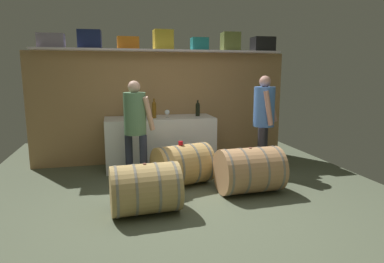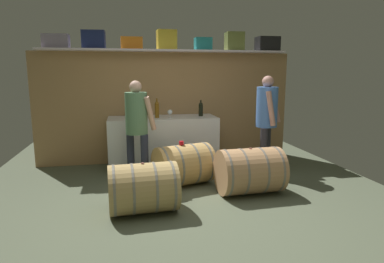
{
  "view_description": "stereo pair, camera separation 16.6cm",
  "coord_description": "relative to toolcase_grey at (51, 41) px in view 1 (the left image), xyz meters",
  "views": [
    {
      "loc": [
        -0.91,
        -3.48,
        1.62
      ],
      "look_at": [
        0.12,
        0.71,
        0.84
      ],
      "focal_mm": 30.72,
      "sensor_mm": 36.0,
      "label": 1
    },
    {
      "loc": [
        -0.74,
        -3.52,
        1.62
      ],
      "look_at": [
        0.12,
        0.71,
        0.84
      ],
      "focal_mm": 30.72,
      "sensor_mm": 36.0,
      "label": 2
    }
  ],
  "objects": [
    {
      "name": "toolcase_black",
      "position": [
        3.66,
        0.0,
        0.02
      ],
      "size": [
        0.4,
        0.3,
        0.26
      ],
      "primitive_type": "cube",
      "rotation": [
        0.0,
        0.0,
        -0.02
      ],
      "color": "black",
      "rests_on": "high_shelf_board"
    },
    {
      "name": "wine_bottle_green",
      "position": [
        1.17,
        -0.08,
        -1.12
      ],
      "size": [
        0.08,
        0.08,
        0.3
      ],
      "color": "#29542E",
      "rests_on": "work_cabinet"
    },
    {
      "name": "toolcase_grey",
      "position": [
        0.0,
        0.0,
        0.0
      ],
      "size": [
        0.41,
        0.22,
        0.22
      ],
      "primitive_type": "cube",
      "rotation": [
        0.0,
        0.0,
        -0.05
      ],
      "color": "gray",
      "rests_on": "high_shelf_board"
    },
    {
      "name": "toolcase_teal",
      "position": [
        2.44,
        0.0,
        -0.0
      ],
      "size": [
        0.29,
        0.23,
        0.22
      ],
      "primitive_type": "cube",
      "rotation": [
        0.0,
        0.0,
        -0.02
      ],
      "color": "teal",
      "rests_on": "high_shelf_board"
    },
    {
      "name": "wine_glass",
      "position": [
        1.8,
        -0.31,
        -1.16
      ],
      "size": [
        0.09,
        0.09,
        0.14
      ],
      "color": "white",
      "rests_on": "work_cabinet"
    },
    {
      "name": "toolcase_olive",
      "position": [
        3.02,
        0.0,
        0.05
      ],
      "size": [
        0.33,
        0.3,
        0.32
      ],
      "primitive_type": "cube",
      "rotation": [
        0.0,
        0.0,
        -0.06
      ],
      "color": "olive",
      "rests_on": "high_shelf_board"
    },
    {
      "name": "high_shelf_board",
      "position": [
        1.81,
        0.0,
        -0.13
      ],
      "size": [
        4.24,
        0.4,
        0.03
      ],
      "primitive_type": "cube",
      "color": "silver",
      "rests_on": "back_wall_panel"
    },
    {
      "name": "toolcase_orange",
      "position": [
        1.21,
        0.0,
        -0.01
      ],
      "size": [
        0.36,
        0.19,
        0.2
      ],
      "primitive_type": "cube",
      "rotation": [
        0.0,
        0.0,
        0.03
      ],
      "color": "orange",
      "rests_on": "high_shelf_board"
    },
    {
      "name": "toolcase_yellow",
      "position": [
        1.8,
        0.0,
        0.05
      ],
      "size": [
        0.33,
        0.26,
        0.33
      ],
      "primitive_type": "cube",
      "rotation": [
        0.0,
        0.0,
        0.05
      ],
      "color": "gold",
      "rests_on": "high_shelf_board"
    },
    {
      "name": "wine_barrel_flank",
      "position": [
        1.23,
        -2.12,
        -1.82
      ],
      "size": [
        0.82,
        0.63,
        0.6
      ],
      "rotation": [
        0.0,
        0.0,
        0.06
      ],
      "color": "tan",
      "rests_on": "ground"
    },
    {
      "name": "visitor_tasting",
      "position": [
        1.22,
        -0.99,
        -1.19
      ],
      "size": [
        0.47,
        0.46,
        1.51
      ],
      "rotation": [
        0.0,
        0.0,
        -0.75
      ],
      "color": "#282D3E",
      "rests_on": "ground"
    },
    {
      "name": "wine_bottle_amber",
      "position": [
        1.58,
        -0.31,
        -1.1
      ],
      "size": [
        0.07,
        0.07,
        0.33
      ],
      "color": "brown",
      "rests_on": "work_cabinet"
    },
    {
      "name": "back_wall_panel",
      "position": [
        1.81,
        0.15,
        -1.13
      ],
      "size": [
        4.61,
        0.1,
        1.97
      ],
      "primitive_type": "cube",
      "color": "#A98052",
      "rests_on": "ground"
    },
    {
      "name": "tasting_cup",
      "position": [
        1.83,
        -1.27,
        -1.49
      ],
      "size": [
        0.07,
        0.07,
        0.05
      ],
      "primitive_type": "cylinder",
      "color": "red",
      "rests_on": "wine_barrel_near"
    },
    {
      "name": "wine_barrel_near",
      "position": [
        1.86,
        -1.27,
        -1.82
      ],
      "size": [
        0.92,
        0.78,
        0.6
      ],
      "rotation": [
        0.0,
        0.0,
        0.27
      ],
      "color": "tan",
      "rests_on": "ground"
    },
    {
      "name": "work_cabinet",
      "position": [
        1.68,
        -0.25,
        -1.68
      ],
      "size": [
        1.84,
        0.67,
        0.87
      ],
      "primitive_type": "cube",
      "color": "white",
      "rests_on": "ground"
    },
    {
      "name": "wine_bottle_dark",
      "position": [
        2.35,
        -0.24,
        -1.12
      ],
      "size": [
        0.08,
        0.08,
        0.28
      ],
      "color": "black",
      "rests_on": "work_cabinet"
    },
    {
      "name": "toolcase_navy",
      "position": [
        0.59,
        0.0,
        0.04
      ],
      "size": [
        0.38,
        0.23,
        0.3
      ],
      "primitive_type": "cube",
      "rotation": [
        0.0,
        0.0,
        -0.08
      ],
      "color": "navy",
      "rests_on": "high_shelf_board"
    },
    {
      "name": "winemaker_pouring",
      "position": [
        3.27,
        -0.96,
        -1.15
      ],
      "size": [
        0.46,
        0.48,
        1.57
      ],
      "rotation": [
        0.0,
        0.0,
        -2.18
      ],
      "color": "#2F2D37",
      "rests_on": "ground"
    },
    {
      "name": "wine_barrel_far",
      "position": [
        2.68,
        -1.78,
        -1.81
      ],
      "size": [
        0.87,
        0.65,
        0.63
      ],
      "rotation": [
        0.0,
        0.0,
        0.04
      ],
      "color": "tan",
      "rests_on": "ground"
    },
    {
      "name": "ground_plane",
      "position": [
        1.81,
        -1.68,
        -2.13
      ],
      "size": [
        5.81,
        8.07,
        0.02
      ],
      "primitive_type": "cube",
      "color": "#525A45"
    }
  ]
}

